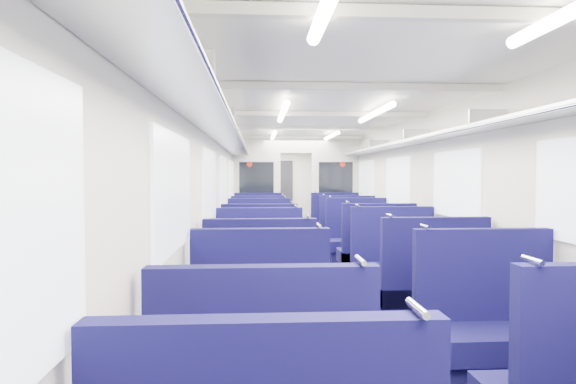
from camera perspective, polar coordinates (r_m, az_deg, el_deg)
name	(u,v)px	position (r m, az deg, el deg)	size (l,w,h in m)	color
floor	(308,264)	(8.55, 2.27, -8.27)	(2.80, 18.00, 0.01)	black
ceiling	(308,126)	(8.45, 2.30, 7.62)	(2.80, 18.00, 0.01)	white
wall_left	(225,195)	(8.39, -7.27, -0.40)	(0.02, 18.00, 2.35)	beige
dado_left	(226,244)	(8.46, -7.14, -5.98)	(0.03, 17.90, 0.70)	#14113B
wall_right	(389,195)	(8.67, 11.53, -0.34)	(0.02, 18.00, 2.35)	beige
dado_right	(388,243)	(8.74, 11.40, -5.75)	(0.03, 17.90, 0.70)	#14113B
wall_far	(282,184)	(17.39, -0.71, 0.90)	(2.80, 0.02, 2.35)	beige
luggage_rack_left	(236,148)	(8.38, -6.02, 5.07)	(0.36, 17.40, 0.18)	#B2B5BA
luggage_rack_right	(378,148)	(8.63, 10.37, 4.96)	(0.36, 17.40, 0.18)	#B2B5BA
windows	(311,181)	(7.95, 2.62, 1.25)	(2.78, 15.60, 0.75)	white
ceiling_fittings	(309,128)	(8.18, 2.48, 7.37)	(2.70, 16.06, 0.11)	silver
end_door	(282,189)	(17.33, -0.70, 0.32)	(0.75, 0.06, 2.00)	black
bulkhead	(296,188)	(10.93, 0.94, 0.50)	(2.80, 0.10, 2.35)	silver
seat_6	(261,336)	(3.74, -3.16, -16.28)	(1.04, 0.57, 1.16)	#110E46
seat_7	(490,337)	(4.01, 22.29, -15.20)	(1.04, 0.57, 1.16)	#110E46
seat_8	(260,298)	(4.80, -3.24, -12.14)	(1.04, 0.57, 1.16)	#110E46
seat_9	(429,294)	(5.14, 15.98, -11.26)	(1.04, 0.57, 1.16)	#110E46
seat_10	(260,274)	(5.94, -3.30, -9.36)	(1.04, 0.57, 1.16)	#110E46
seat_11	(395,270)	(6.28, 12.22, -8.79)	(1.04, 0.57, 1.16)	#110E46
seat_12	(259,258)	(6.98, -3.33, -7.65)	(1.04, 0.57, 1.16)	#110E46
seat_13	(376,257)	(7.19, 10.13, -7.39)	(1.04, 0.57, 1.16)	#110E46
seat_14	(259,245)	(8.23, -3.36, -6.15)	(1.04, 0.57, 1.16)	#110E46
seat_15	(357,244)	(8.47, 8.00, -5.94)	(1.04, 0.57, 1.16)	#110E46
seat_16	(259,236)	(9.41, -3.38, -5.12)	(1.04, 0.57, 1.16)	#110E46
seat_17	(346,236)	(9.57, 6.65, -5.00)	(1.04, 0.57, 1.16)	#110E46
seat_18	(259,229)	(10.59, -3.39, -4.30)	(1.04, 0.57, 1.16)	#110E46
seat_19	(336,229)	(10.75, 5.51, -4.22)	(1.04, 0.57, 1.16)	#110E46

